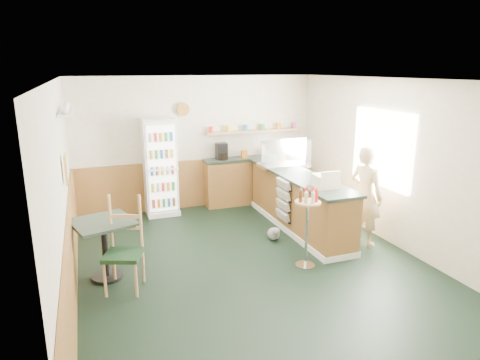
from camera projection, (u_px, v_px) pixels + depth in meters
name	position (u px, v px, depth m)	size (l,w,h in m)	color
ground	(251.00, 263.00, 6.43)	(6.00, 6.00, 0.00)	black
room_envelope	(220.00, 156.00, 6.63)	(5.04, 6.02, 2.72)	silver
service_counter	(298.00, 204.00, 7.74)	(0.68, 3.01, 1.01)	#94602F
back_counter	(254.00, 178.00, 9.23)	(2.24, 0.42, 1.69)	#94602F
drinks_fridge	(160.00, 167.00, 8.40)	(0.63, 0.53, 1.91)	white
display_case	(284.00, 153.00, 8.12)	(0.93, 0.49, 0.53)	silver
cash_register	(325.00, 181.00, 6.78)	(0.34, 0.36, 0.20)	beige
shopkeeper	(366.00, 196.00, 6.97)	(0.55, 0.40, 1.66)	tan
condiment_stand	(307.00, 217.00, 6.15)	(0.38, 0.38, 1.17)	silver
newspaper_rack	(283.00, 200.00, 7.49)	(0.09, 0.47, 0.74)	black
cafe_table	(104.00, 238.00, 5.84)	(0.95, 0.95, 0.84)	black
cafe_chair	(122.00, 241.00, 5.61)	(0.60, 0.60, 1.25)	black
dog_doorstop	(274.00, 233.00, 7.27)	(0.21, 0.28, 0.26)	gray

